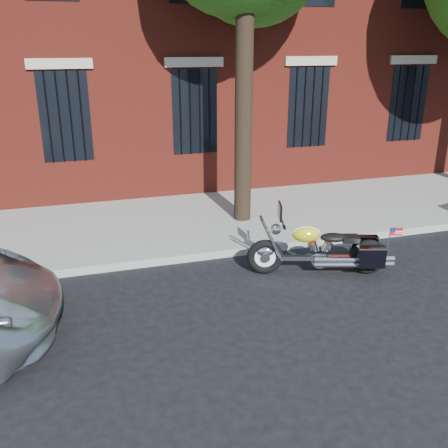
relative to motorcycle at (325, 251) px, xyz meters
name	(u,v)px	position (x,y,z in m)	size (l,w,h in m)	color
ground	(270,286)	(-1.05, -0.15, -0.43)	(120.00, 120.00, 0.00)	black
curb	(243,250)	(-1.05, 1.23, -0.35)	(40.00, 0.16, 0.15)	gray
sidewalk	(216,219)	(-1.05, 3.11, -0.35)	(40.00, 3.60, 0.15)	gray
motorcycle	(325,251)	(0.00, 0.00, 0.00)	(2.35, 1.19, 1.27)	black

